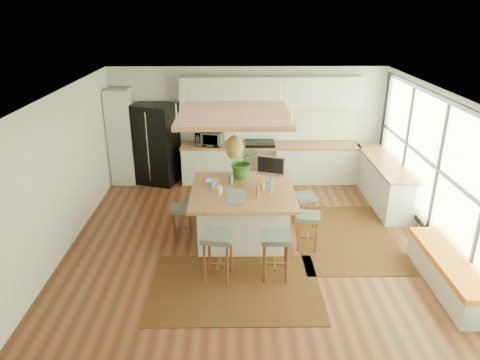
{
  "coord_description": "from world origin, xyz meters",
  "views": [
    {
      "loc": [
        -0.28,
        -6.86,
        4.07
      ],
      "look_at": [
        -0.2,
        0.5,
        1.1
      ],
      "focal_mm": 33.08,
      "sensor_mm": 36.0,
      "label": 1
    }
  ],
  "objects_px": {
    "island": "(243,213)",
    "monitor": "(271,169)",
    "stool_right_front": "(308,230)",
    "stool_left_side": "(182,220)",
    "laptop": "(235,196)",
    "fridge": "(156,145)",
    "stool_near_left": "(218,258)",
    "stool_near_right": "(275,257)",
    "microwave": "(210,136)",
    "stool_right_back": "(304,209)",
    "island_plant": "(242,165)"
  },
  "relations": [
    {
      "from": "island",
      "to": "monitor",
      "type": "xyz_separation_m",
      "value": [
        0.53,
        0.36,
        0.72
      ]
    },
    {
      "from": "stool_right_front",
      "to": "stool_left_side",
      "type": "distance_m",
      "value": 2.29
    },
    {
      "from": "island",
      "to": "laptop",
      "type": "relative_size",
      "value": 5.74
    },
    {
      "from": "stool_right_front",
      "to": "monitor",
      "type": "height_order",
      "value": "monitor"
    },
    {
      "from": "fridge",
      "to": "stool_left_side",
      "type": "bearing_deg",
      "value": -53.57
    },
    {
      "from": "stool_near_left",
      "to": "stool_near_right",
      "type": "relative_size",
      "value": 1.04
    },
    {
      "from": "stool_near_right",
      "to": "stool_left_side",
      "type": "xyz_separation_m",
      "value": [
        -1.61,
        1.27,
        0.0
      ]
    },
    {
      "from": "island",
      "to": "microwave",
      "type": "distance_m",
      "value": 2.9
    },
    {
      "from": "island",
      "to": "stool_right_back",
      "type": "height_order",
      "value": "island"
    },
    {
      "from": "stool_right_back",
      "to": "stool_near_right",
      "type": "bearing_deg",
      "value": -112.22
    },
    {
      "from": "fridge",
      "to": "monitor",
      "type": "bearing_deg",
      "value": -24.12
    },
    {
      "from": "stool_near_right",
      "to": "microwave",
      "type": "bearing_deg",
      "value": 106.68
    },
    {
      "from": "fridge",
      "to": "stool_near_right",
      "type": "distance_m",
      "value": 4.81
    },
    {
      "from": "stool_near_right",
      "to": "island_plant",
      "type": "distance_m",
      "value": 2.18
    },
    {
      "from": "stool_left_side",
      "to": "monitor",
      "type": "height_order",
      "value": "monitor"
    },
    {
      "from": "stool_left_side",
      "to": "stool_right_back",
      "type": "bearing_deg",
      "value": 11.24
    },
    {
      "from": "stool_near_left",
      "to": "stool_right_back",
      "type": "relative_size",
      "value": 1.21
    },
    {
      "from": "stool_near_right",
      "to": "monitor",
      "type": "height_order",
      "value": "monitor"
    },
    {
      "from": "stool_near_left",
      "to": "stool_left_side",
      "type": "relative_size",
      "value": 1.24
    },
    {
      "from": "fridge",
      "to": "stool_left_side",
      "type": "relative_size",
      "value": 2.99
    },
    {
      "from": "stool_right_front",
      "to": "stool_right_back",
      "type": "xyz_separation_m",
      "value": [
        0.06,
        0.85,
        0.0
      ]
    },
    {
      "from": "stool_left_side",
      "to": "island_plant",
      "type": "relative_size",
      "value": 0.97
    },
    {
      "from": "fridge",
      "to": "stool_right_front",
      "type": "xyz_separation_m",
      "value": [
        3.15,
        -3.19,
        -0.57
      ]
    },
    {
      "from": "fridge",
      "to": "stool_right_back",
      "type": "bearing_deg",
      "value": -17.34
    },
    {
      "from": "stool_right_back",
      "to": "island_plant",
      "type": "height_order",
      "value": "island_plant"
    },
    {
      "from": "laptop",
      "to": "stool_near_right",
      "type": "bearing_deg",
      "value": -39.98
    },
    {
      "from": "stool_left_side",
      "to": "microwave",
      "type": "distance_m",
      "value": 2.94
    },
    {
      "from": "island",
      "to": "stool_right_back",
      "type": "distance_m",
      "value": 1.26
    },
    {
      "from": "stool_near_left",
      "to": "laptop",
      "type": "distance_m",
      "value": 1.1
    },
    {
      "from": "stool_near_right",
      "to": "monitor",
      "type": "relative_size",
      "value": 1.38
    },
    {
      "from": "island",
      "to": "stool_right_front",
      "type": "xyz_separation_m",
      "value": [
        1.14,
        -0.47,
        -0.11
      ]
    },
    {
      "from": "stool_right_back",
      "to": "microwave",
      "type": "xyz_separation_m",
      "value": [
        -1.93,
        2.35,
        0.78
      ]
    },
    {
      "from": "island_plant",
      "to": "fridge",
      "type": "bearing_deg",
      "value": 133.53
    },
    {
      "from": "microwave",
      "to": "monitor",
      "type": "bearing_deg",
      "value": -49.8
    },
    {
      "from": "stool_near_left",
      "to": "microwave",
      "type": "height_order",
      "value": "microwave"
    },
    {
      "from": "laptop",
      "to": "monitor",
      "type": "xyz_separation_m",
      "value": [
        0.66,
        0.92,
        0.14
      ]
    },
    {
      "from": "island",
      "to": "stool_right_front",
      "type": "bearing_deg",
      "value": -22.43
    },
    {
      "from": "stool_near_left",
      "to": "island_plant",
      "type": "xyz_separation_m",
      "value": [
        0.41,
        1.97,
        0.83
      ]
    },
    {
      "from": "laptop",
      "to": "island_plant",
      "type": "xyz_separation_m",
      "value": [
        0.14,
        1.16,
        0.14
      ]
    },
    {
      "from": "fridge",
      "to": "stool_left_side",
      "type": "distance_m",
      "value": 2.99
    },
    {
      "from": "stool_near_right",
      "to": "island_plant",
      "type": "xyz_separation_m",
      "value": [
        -0.49,
        1.95,
        0.83
      ]
    },
    {
      "from": "island",
      "to": "stool_near_right",
      "type": "bearing_deg",
      "value": -70.13
    },
    {
      "from": "stool_right_front",
      "to": "laptop",
      "type": "distance_m",
      "value": 1.46
    },
    {
      "from": "microwave",
      "to": "island_plant",
      "type": "distance_m",
      "value": 2.26
    },
    {
      "from": "fridge",
      "to": "island_plant",
      "type": "relative_size",
      "value": 2.91
    },
    {
      "from": "fridge",
      "to": "stool_near_right",
      "type": "bearing_deg",
      "value": -39.71
    },
    {
      "from": "microwave",
      "to": "stool_near_left",
      "type": "bearing_deg",
      "value": -73.26
    },
    {
      "from": "stool_left_side",
      "to": "microwave",
      "type": "relative_size",
      "value": 1.04
    },
    {
      "from": "stool_left_side",
      "to": "island_plant",
      "type": "distance_m",
      "value": 1.55
    },
    {
      "from": "monitor",
      "to": "island_plant",
      "type": "distance_m",
      "value": 0.57
    }
  ]
}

